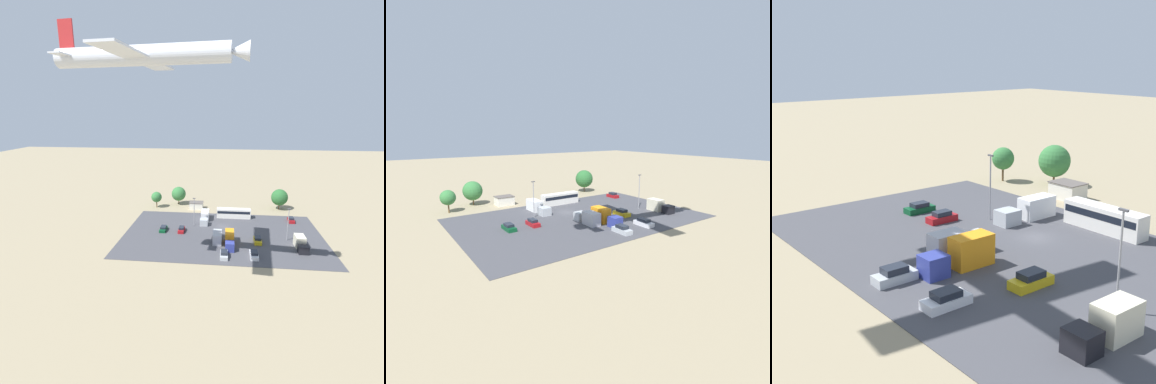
% 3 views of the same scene
% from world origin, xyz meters
% --- Properties ---
extents(ground_plane, '(400.00, 400.00, 0.00)m').
position_xyz_m(ground_plane, '(0.00, 0.00, 0.00)').
color(ground_plane, gray).
extents(parking_lot_surface, '(57.20, 36.64, 0.08)m').
position_xyz_m(parking_lot_surface, '(0.00, 6.21, 0.04)').
color(parking_lot_surface, '#424247').
rests_on(parking_lot_surface, ground).
extents(shed_building, '(5.05, 3.85, 2.59)m').
position_xyz_m(shed_building, '(9.83, -17.03, 1.30)').
color(shed_building, silver).
rests_on(shed_building, ground).
extents(bus, '(11.24, 2.52, 3.18)m').
position_xyz_m(bus, '(-3.58, -8.56, 1.79)').
color(bus, silver).
rests_on(bus, ground).
extents(parked_car_0, '(1.88, 4.39, 1.65)m').
position_xyz_m(parked_car_0, '(-0.58, 20.31, 0.77)').
color(parked_car_0, '#ADB2B7').
rests_on(parked_car_0, ground).
extents(parked_car_1, '(1.83, 4.28, 1.41)m').
position_xyz_m(parked_car_1, '(17.69, 5.19, 0.67)').
color(parked_car_1, '#0C4723').
rests_on(parked_car_1, ground).
extents(parked_car_2, '(1.79, 4.12, 1.57)m').
position_xyz_m(parked_car_2, '(-22.13, -6.64, 0.73)').
color(parked_car_2, maroon).
rests_on(parked_car_2, ground).
extents(parked_car_3, '(1.99, 4.55, 1.54)m').
position_xyz_m(parked_car_3, '(-7.96, 19.48, 0.72)').
color(parked_car_3, silver).
rests_on(parked_car_3, ground).
extents(parked_car_4, '(1.71, 4.20, 1.49)m').
position_xyz_m(parked_car_4, '(12.16, 5.32, 0.70)').
color(parked_car_4, maroon).
rests_on(parked_car_4, ground).
extents(parked_car_5, '(1.95, 4.53, 1.61)m').
position_xyz_m(parked_car_5, '(-9.69, 10.62, 0.75)').
color(parked_car_5, gold).
rests_on(parked_car_5, ground).
extents(parked_truck_0, '(2.51, 7.23, 3.00)m').
position_xyz_m(parked_truck_0, '(-20.49, 13.20, 1.45)').
color(parked_truck_0, black).
rests_on(parked_truck_0, ground).
extents(parked_truck_1, '(2.40, 7.32, 2.93)m').
position_xyz_m(parked_truck_1, '(1.33, 11.28, 1.42)').
color(parked_truck_1, '#ADB2B7').
rests_on(parked_truck_1, ground).
extents(parked_truck_2, '(2.43, 9.38, 2.88)m').
position_xyz_m(parked_truck_2, '(5.86, -4.59, 1.40)').
color(parked_truck_2, '#ADB2B7').
rests_on(parked_truck_2, ground).
extents(parked_truck_3, '(2.34, 8.47, 3.38)m').
position_xyz_m(parked_truck_3, '(-2.00, 13.13, 1.62)').
color(parked_truck_3, navy).
rests_on(parked_truck_3, ground).
extents(tree_near_shed, '(5.99, 5.99, 7.59)m').
position_xyz_m(tree_near_shed, '(-20.36, -19.58, 4.59)').
color(tree_near_shed, brown).
rests_on(tree_near_shed, ground).
extents(tree_apron_mid, '(3.91, 3.91, 5.98)m').
position_xyz_m(tree_apron_mid, '(24.78, -17.11, 4.01)').
color(tree_apron_mid, brown).
rests_on(tree_apron_mid, ground).
extents(tree_apron_far, '(5.45, 5.45, 6.91)m').
position_xyz_m(tree_apron_far, '(17.14, -21.90, 4.18)').
color(tree_apron_far, brown).
rests_on(tree_apron_far, ground).
extents(light_pole_lot_centre, '(0.90, 0.28, 8.90)m').
position_xyz_m(light_pole_lot_centre, '(8.94, -0.34, 4.96)').
color(light_pole_lot_centre, gray).
rests_on(light_pole_lot_centre, ground).
extents(light_pole_lot_edge, '(0.90, 0.28, 9.34)m').
position_xyz_m(light_pole_lot_edge, '(-17.91, 8.47, 5.18)').
color(light_pole_lot_edge, gray).
rests_on(light_pole_lot_edge, ground).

